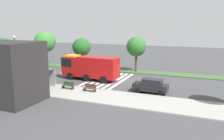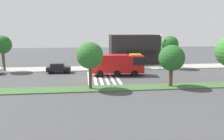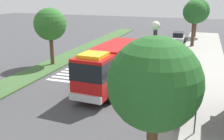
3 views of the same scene
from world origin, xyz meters
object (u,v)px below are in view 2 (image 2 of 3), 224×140
(parked_car_mid, at_px, (58,68))
(sidewalk_tree_west, at_px, (2,45))
(bus_stop_shelter, at_px, (133,59))
(street_lamp, at_px, (161,49))
(sidewalk_tree_east, at_px, (170,45))
(median_tree_west, at_px, (172,58))
(bench_west_of_shelter, at_px, (97,67))
(bench_near_shelter, at_px, (113,66))
(median_tree_far_west, at_px, (90,56))
(fire_truck, at_px, (119,64))

(parked_car_mid, height_order, sidewalk_tree_west, sidewalk_tree_west)
(bus_stop_shelter, xyz_separation_m, street_lamp, (5.28, -0.86, 2.12))
(street_lamp, distance_m, sidewalk_tree_east, 2.17)
(sidewalk_tree_east, height_order, median_tree_west, sidewalk_tree_east)
(parked_car_mid, xyz_separation_m, bench_west_of_shelter, (7.05, 2.66, -0.31))
(parked_car_mid, height_order, sidewalk_tree_east, sidewalk_tree_east)
(bench_near_shelter, height_order, sidewalk_tree_west, sidewalk_tree_west)
(sidewalk_tree_east, bearing_deg, median_tree_west, -110.00)
(parked_car_mid, distance_m, street_lamp, 19.82)
(bus_stop_shelter, height_order, street_lamp, street_lamp)
(bus_stop_shelter, distance_m, street_lamp, 5.76)
(street_lamp, distance_m, sidewalk_tree_west, 29.55)
(bench_west_of_shelter, bearing_deg, median_tree_far_west, -96.45)
(bus_stop_shelter, xyz_separation_m, bench_west_of_shelter, (-7.16, 0.00, -1.30))
(sidewalk_tree_east, xyz_separation_m, median_tree_west, (-5.11, -14.05, -0.82))
(street_lamp, relative_size, median_tree_far_west, 1.08)
(bus_stop_shelter, relative_size, median_tree_far_west, 0.57)
(fire_truck, bearing_deg, median_tree_far_west, -117.45)
(bench_west_of_shelter, xyz_separation_m, sidewalk_tree_east, (14.43, -0.46, 4.19))
(bus_stop_shelter, bearing_deg, bench_near_shelter, 179.98)
(street_lamp, bearing_deg, bus_stop_shelter, 170.72)
(bench_west_of_shelter, distance_m, sidewalk_tree_west, 17.65)
(sidewalk_tree_west, bearing_deg, parked_car_mid, -12.36)
(bus_stop_shelter, bearing_deg, street_lamp, -9.28)
(fire_truck, relative_size, median_tree_west, 1.64)
(parked_car_mid, height_order, bus_stop_shelter, bus_stop_shelter)
(bus_stop_shelter, xyz_separation_m, sidewalk_tree_east, (7.27, -0.46, 2.90))
(bus_stop_shelter, bearing_deg, parked_car_mid, -169.39)
(bench_west_of_shelter, distance_m, street_lamp, 12.93)
(street_lamp, relative_size, sidewalk_tree_west, 1.01)
(median_tree_far_west, distance_m, median_tree_west, 10.96)
(bench_near_shelter, relative_size, bench_west_of_shelter, 1.00)
(fire_truck, height_order, bench_near_shelter, fire_truck)
(parked_car_mid, bearing_deg, median_tree_far_west, -64.44)
(fire_truck, relative_size, bus_stop_shelter, 2.64)
(bench_near_shelter, distance_m, median_tree_far_west, 15.77)
(fire_truck, relative_size, sidewalk_tree_west, 1.41)
(bench_west_of_shelter, xyz_separation_m, street_lamp, (12.44, -0.86, 3.42))
(fire_truck, distance_m, median_tree_far_west, 10.13)
(street_lamp, xyz_separation_m, sidewalk_tree_west, (-29.53, 0.40, 0.95))
(bench_near_shelter, bearing_deg, parked_car_mid, -165.38)
(fire_truck, xyz_separation_m, bench_west_of_shelter, (-3.40, 6.07, -1.46))
(fire_truck, height_order, bus_stop_shelter, fire_truck)
(bench_near_shelter, xyz_separation_m, median_tree_far_west, (-4.80, -14.51, 3.89))
(parked_car_mid, xyz_separation_m, sidewalk_tree_east, (21.48, 2.20, 3.88))
(sidewalk_tree_west, height_order, median_tree_west, sidewalk_tree_west)
(fire_truck, distance_m, sidewalk_tree_east, 12.67)
(sidewalk_tree_east, bearing_deg, sidewalk_tree_west, -180.00)
(bench_west_of_shelter, xyz_separation_m, sidewalk_tree_west, (-17.09, -0.46, 4.37))
(sidewalk_tree_west, bearing_deg, bench_west_of_shelter, 1.55)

